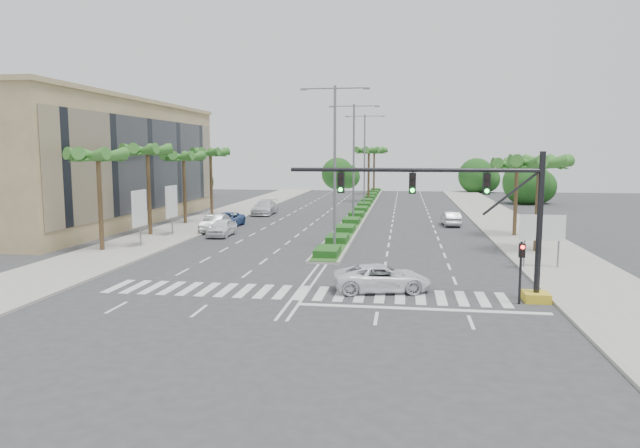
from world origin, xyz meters
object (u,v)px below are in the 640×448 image
(car_parked_a, at_px, (222,228))
(car_right, at_px, (451,219))
(car_parked_c, at_px, (227,220))
(car_parked_b, at_px, (215,223))
(car_parked_d, at_px, (265,208))
(car_crossing, at_px, (382,278))

(car_parked_a, xyz_separation_m, car_right, (20.08, 10.13, -0.05))
(car_parked_a, xyz_separation_m, car_parked_c, (-1.45, 6.07, -0.06))
(car_parked_b, relative_size, car_parked_d, 0.84)
(car_parked_c, height_order, car_parked_d, car_parked_d)
(car_parked_a, xyz_separation_m, car_parked_d, (-0.51, 17.35, 0.07))
(car_parked_a, height_order, car_parked_d, car_parked_d)
(car_parked_a, distance_m, car_crossing, 22.88)
(car_parked_a, relative_size, car_crossing, 0.87)
(car_crossing, distance_m, car_right, 28.48)
(car_parked_b, xyz_separation_m, car_parked_c, (0.00, 3.60, -0.08))
(car_parked_a, bearing_deg, car_parked_b, 119.89)
(car_right, bearing_deg, car_parked_c, 6.26)
(car_parked_a, height_order, car_parked_c, car_parked_a)
(car_parked_b, xyz_separation_m, car_crossing, (15.85, -20.26, -0.08))
(car_parked_c, distance_m, car_right, 21.91)
(car_parked_d, height_order, car_right, car_parked_d)
(car_parked_a, height_order, car_parked_b, car_parked_b)
(car_parked_c, xyz_separation_m, car_parked_d, (0.94, 11.27, 0.12))
(car_parked_a, distance_m, car_parked_b, 2.87)
(car_parked_d, relative_size, car_right, 1.33)
(car_right, bearing_deg, car_parked_a, 22.36)
(car_parked_c, height_order, car_right, car_right)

